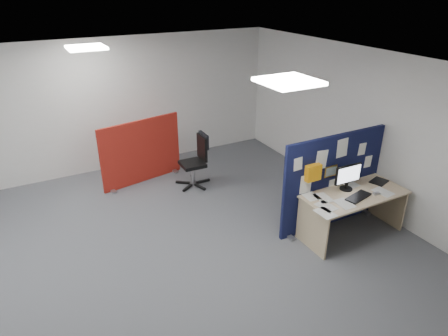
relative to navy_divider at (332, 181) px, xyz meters
name	(u,v)px	position (x,y,z in m)	size (l,w,h in m)	color
floor	(113,276)	(-3.46, 0.38, -0.79)	(9.00, 9.00, 0.00)	#55585D
ceiling	(84,80)	(-3.46, 0.38, 1.91)	(9.00, 7.00, 0.02)	white
wall_back	(60,113)	(-3.46, 3.88, 0.56)	(9.00, 0.02, 2.70)	silver
wall_right	(367,130)	(1.04, 0.38, 0.56)	(0.02, 7.00, 2.70)	silver
ceiling_lights	(101,69)	(-3.13, 1.04, 1.88)	(4.10, 4.10, 0.04)	white
navy_divider	(332,181)	(0.00, 0.00, 0.00)	(1.91, 0.30, 1.58)	black
main_desk	(352,202)	(0.12, -0.36, -0.24)	(1.64, 0.73, 0.73)	tan
monitor_main	(348,176)	(0.09, -0.22, 0.17)	(0.47, 0.20, 0.41)	black
keyboard	(358,197)	(0.07, -0.51, -0.05)	(0.45, 0.18, 0.03)	black
mouse	(376,193)	(0.39, -0.56, -0.05)	(0.10, 0.06, 0.03)	#A2A2A7
paper_tray	(379,181)	(0.74, -0.29, -0.06)	(0.28, 0.22, 0.01)	black
red_divider	(141,152)	(-2.19, 2.95, -0.17)	(1.67, 0.37, 1.27)	maroon
office_chair	(197,157)	(-1.29, 2.30, -0.21)	(0.66, 0.69, 1.03)	black
desk_papers	(338,198)	(-0.22, -0.39, -0.06)	(1.42, 0.82, 0.00)	white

